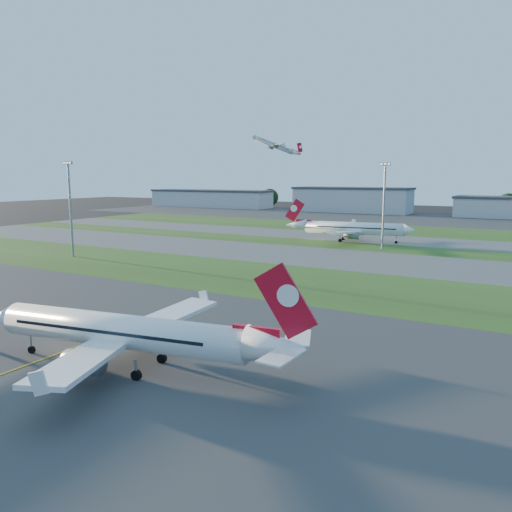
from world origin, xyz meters
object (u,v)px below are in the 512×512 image
Objects in this scene: airliner_taxiing at (352,229)px; light_mast_centre at (384,200)px; airliner_parked at (124,332)px; light_mast_west at (70,203)px.

light_mast_centre reaches higher than airliner_taxiing.
airliner_parked is 0.95× the size of airliner_taxiing.
airliner_taxiing is 89.22m from light_mast_west.
light_mast_west reaches higher than airliner_taxiing.
airliner_taxiing is 1.56× the size of light_mast_west.
light_mast_west is at bearing 42.36° from airliner_taxiing.
airliner_taxiing is at bearing 87.07° from airliner_parked.
light_mast_centre is at bearing 38.66° from light_mast_west.
light_mast_west is 89.64m from light_mast_centre.
airliner_taxiing reaches higher than airliner_parked.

